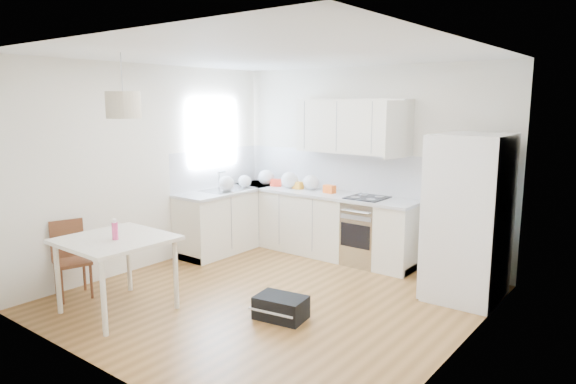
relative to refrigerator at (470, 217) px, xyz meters
The scene contains 29 objects.
floor 2.42m from the refrigerator, 140.37° to the right, with size 4.20×4.20×0.00m, color brown.
ceiling 2.84m from the refrigerator, 140.37° to the right, with size 4.20×4.20×0.00m, color white.
wall_back 1.89m from the refrigerator, 158.42° to the left, with size 4.20×4.20×0.00m, color white.
wall_left 4.09m from the refrigerator, 159.57° to the right, with size 4.20×4.20×0.00m, color white.
wall_right 1.53m from the refrigerator, 74.89° to the right, with size 4.20×4.20×0.00m, color white.
window_glassblock 3.90m from the refrigerator, behind, with size 0.02×1.00×1.00m, color #BFE0F9.
cabinets_back 2.40m from the refrigerator, behind, with size 3.00×0.60×0.88m, color white.
cabinets_left 3.56m from the refrigerator, behind, with size 0.60×1.80×0.88m, color white.
counter_back 2.35m from the refrigerator, behind, with size 3.02×0.64×0.04m, color silver.
counter_left 3.52m from the refrigerator, behind, with size 0.64×1.82×0.04m, color silver.
backsplash_back 2.43m from the refrigerator, 163.80° to the left, with size 3.00×0.01×0.58m, color white.
backsplash_left 3.83m from the refrigerator, behind, with size 0.01×1.80×0.58m, color white.
upper_cabinets 2.15m from the refrigerator, 164.47° to the left, with size 1.70×0.32×0.75m, color white.
range_oven 1.64m from the refrigerator, 165.97° to the left, with size 0.50×0.61×0.88m, color #B2B5B7, non-canonical shape.
sink 3.53m from the refrigerator, behind, with size 0.50×0.80×0.16m, color #B2B5B7, non-canonical shape.
refrigerator is the anchor object (origin of this frame).
dining_table 3.89m from the refrigerator, 136.05° to the right, with size 1.04×1.04×0.81m.
dining_chair 4.53m from the refrigerator, 141.89° to the right, with size 0.37×0.37×0.87m, color #4D2E17, non-canonical shape.
drink_bottle 3.87m from the refrigerator, 134.95° to the right, with size 0.06×0.06×0.22m, color #DA3C74.
gym_bag 2.36m from the refrigerator, 125.85° to the right, with size 0.51×0.34×0.24m, color black.
pendant_lamp 3.95m from the refrigerator, 137.14° to the right, with size 0.35×0.35×0.27m, color #BCAB90.
grocery_bag_a 3.35m from the refrigerator, behind, with size 0.27×0.23×0.24m, color silver.
grocery_bag_b 2.88m from the refrigerator, behind, with size 0.27×0.23×0.25m, color silver.
grocery_bag_c 2.55m from the refrigerator, 169.72° to the left, with size 0.25×0.21×0.23m, color silver.
grocery_bag_d 3.44m from the refrigerator, behind, with size 0.21×0.18×0.19m, color silver.
grocery_bag_e 3.46m from the refrigerator, behind, with size 0.25×0.21×0.22m, color silver.
snack_orange 2.17m from the refrigerator, 169.68° to the left, with size 0.17×0.10×0.12m, color #EA5814.
snack_yellow 2.74m from the refrigerator, behind, with size 0.16×0.10×0.11m, color #FFA828.
snack_red 3.15m from the refrigerator, behind, with size 0.16×0.10×0.11m, color red.
Camera 1 is at (3.53, -4.29, 2.21)m, focal length 32.00 mm.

